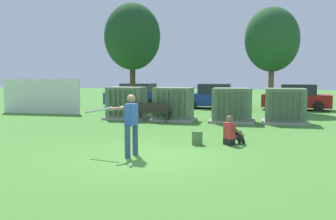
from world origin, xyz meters
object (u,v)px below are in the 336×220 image
(batter, at_px, (129,122))
(sports_ball, at_px, (131,165))
(park_bench, at_px, (152,111))
(backpack, at_px, (197,138))
(seated_spectator, at_px, (232,133))
(transformer_mid_east, at_px, (232,106))
(transformer_east, at_px, (285,106))
(parked_car_right_of_center, at_px, (297,98))
(parked_car_left_of_center, at_px, (213,97))
(transformer_mid_west, at_px, (174,104))
(transformer_west, at_px, (127,103))
(parked_car_leftmost, at_px, (137,96))

(batter, height_order, sports_ball, batter)
(park_bench, xyz_separation_m, sports_ball, (1.95, -9.18, -0.49))
(park_bench, relative_size, backpack, 4.19)
(seated_spectator, bearing_deg, park_bench, 127.72)
(transformer_mid_east, distance_m, transformer_east, 2.42)
(transformer_east, bearing_deg, transformer_mid_east, -178.27)
(parked_car_right_of_center, bearing_deg, parked_car_left_of_center, 179.33)
(backpack, bearing_deg, transformer_east, 64.96)
(transformer_mid_east, bearing_deg, parked_car_left_of_center, 103.60)
(sports_ball, height_order, parked_car_left_of_center, parked_car_left_of_center)
(transformer_mid_west, bearing_deg, park_bench, -135.90)
(batter, bearing_deg, park_bench, 100.79)
(seated_spectator, xyz_separation_m, parked_car_right_of_center, (3.08, 13.64, 0.38))
(transformer_west, xyz_separation_m, parked_car_right_of_center, (8.86, 7.23, -0.04))
(park_bench, xyz_separation_m, parked_car_left_of_center, (1.90, 8.34, 0.22))
(transformer_east, relative_size, sports_ball, 23.33)
(transformer_west, relative_size, transformer_east, 1.00)
(park_bench, bearing_deg, parked_car_leftmost, 112.29)
(batter, height_order, parked_car_leftmost, batter)
(transformer_mid_west, height_order, parked_car_leftmost, same)
(park_bench, xyz_separation_m, batter, (1.51, -7.93, 0.44))
(transformer_mid_east, distance_m, backpack, 6.55)
(seated_spectator, height_order, parked_car_left_of_center, parked_car_left_of_center)
(batter, relative_size, parked_car_right_of_center, 0.40)
(backpack, bearing_deg, transformer_mid_west, 108.76)
(transformer_east, bearing_deg, parked_car_leftmost, 142.96)
(transformer_east, xyz_separation_m, parked_car_leftmost, (-9.42, 7.11, -0.04))
(transformer_east, height_order, parked_car_right_of_center, same)
(park_bench, distance_m, batter, 8.08)
(parked_car_leftmost, bearing_deg, sports_ball, -73.07)
(transformer_mid_east, height_order, transformer_east, same)
(transformer_west, relative_size, park_bench, 1.14)
(backpack, bearing_deg, transformer_west, 124.97)
(parked_car_right_of_center, bearing_deg, park_bench, -131.15)
(park_bench, bearing_deg, parked_car_left_of_center, 77.16)
(parked_car_right_of_center, bearing_deg, batter, -109.44)
(transformer_east, xyz_separation_m, park_bench, (-6.14, -0.90, -0.25))
(transformer_mid_west, height_order, batter, batter)
(transformer_west, distance_m, seated_spectator, 8.65)
(transformer_mid_east, bearing_deg, park_bench, -167.52)
(batter, distance_m, seated_spectator, 3.73)
(sports_ball, bearing_deg, batter, 109.29)
(transformer_mid_west, bearing_deg, parked_car_right_of_center, 49.43)
(seated_spectator, height_order, backpack, seated_spectator)
(sports_ball, xyz_separation_m, seated_spectator, (2.20, 3.81, 0.33))
(transformer_east, height_order, sports_ball, transformer_east)
(park_bench, bearing_deg, transformer_west, 147.29)
(transformer_mid_east, height_order, seated_spectator, transformer_mid_east)
(transformer_west, height_order, parked_car_leftmost, same)
(park_bench, bearing_deg, batter, -79.21)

